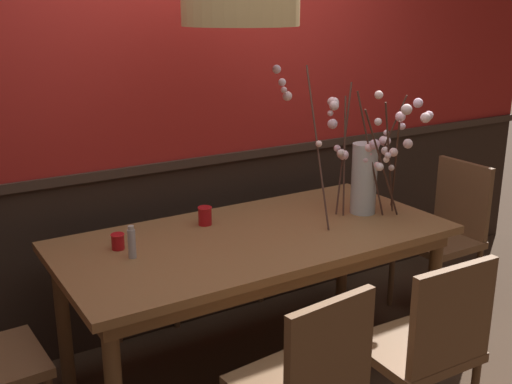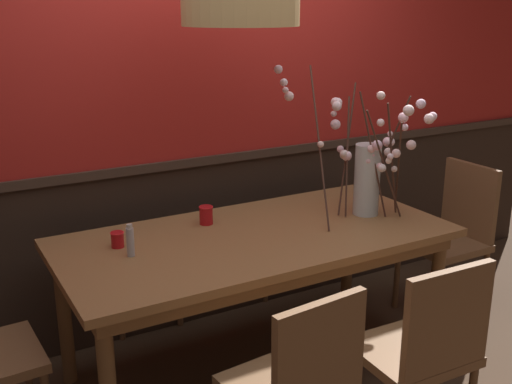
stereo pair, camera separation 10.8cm
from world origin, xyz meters
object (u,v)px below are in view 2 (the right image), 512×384
object	(u,v)px
chair_near_side_right	(424,347)
chair_far_side_left	(136,237)
chair_far_side_right	(222,220)
chair_head_east_end	(453,232)
dining_table	(256,249)
candle_holder_nearer_center	(117,239)
vase_with_blossoms	(367,168)
condiment_bottle	(130,241)
candle_holder_nearer_edge	(206,215)

from	to	relation	value
chair_near_side_right	chair_far_side_left	size ratio (longest dim) A/B	0.98
chair_far_side_left	chair_far_side_right	bearing A→B (deg)	3.05
chair_near_side_right	chair_far_side_left	distance (m)	1.89
chair_head_east_end	chair_near_side_right	size ratio (longest dim) A/B	1.05
dining_table	candle_holder_nearer_center	size ratio (longest dim) A/B	25.74
chair_far_side_right	dining_table	bearing A→B (deg)	-105.88
candle_holder_nearer_center	chair_head_east_end	bearing A→B (deg)	-5.06
vase_with_blossoms	condiment_bottle	bearing A→B (deg)	177.11
candle_holder_nearer_center	candle_holder_nearer_edge	distance (m)	0.51
chair_far_side_left	chair_near_side_right	bearing A→B (deg)	-70.22
dining_table	chair_far_side_right	world-z (taller)	chair_far_side_right
chair_near_side_right	candle_holder_nearer_edge	distance (m)	1.28
chair_near_side_right	vase_with_blossoms	distance (m)	1.09
chair_head_east_end	candle_holder_nearer_edge	world-z (taller)	chair_head_east_end
dining_table	candle_holder_nearer_edge	size ratio (longest dim) A/B	20.17
chair_far_side_right	chair_near_side_right	size ratio (longest dim) A/B	1.04
chair_far_side_right	condiment_bottle	distance (m)	1.29
vase_with_blossoms	chair_far_side_right	bearing A→B (deg)	113.90
chair_head_east_end	chair_near_side_right	xyz separation A→B (m)	(-1.11, -0.89, -0.02)
vase_with_blossoms	condiment_bottle	world-z (taller)	vase_with_blossoms
dining_table	condiment_bottle	distance (m)	0.66
chair_far_side_left	candle_holder_nearer_edge	xyz separation A→B (m)	(0.19, -0.62, 0.30)
chair_far_side_right	vase_with_blossoms	size ratio (longest dim) A/B	1.15
chair_head_east_end	chair_far_side_left	distance (m)	1.96
chair_head_east_end	candle_holder_nearer_edge	bearing A→B (deg)	170.16
chair_head_east_end	chair_far_side_left	world-z (taller)	chair_head_east_end
vase_with_blossoms	condiment_bottle	xyz separation A→B (m)	(-1.31, 0.07, -0.19)
vase_with_blossoms	candle_holder_nearer_edge	world-z (taller)	vase_with_blossoms
chair_far_side_left	candle_holder_nearer_center	bearing A→B (deg)	-114.20
chair_head_east_end	vase_with_blossoms	world-z (taller)	vase_with_blossoms
dining_table	chair_near_side_right	distance (m)	0.97
chair_far_side_left	candle_holder_nearer_center	distance (m)	0.82
dining_table	chair_near_side_right	bearing A→B (deg)	-71.92
chair_head_east_end	candle_holder_nearer_edge	xyz separation A→B (m)	(-1.56, 0.27, 0.29)
chair_far_side_right	candle_holder_nearer_center	distance (m)	1.21
chair_near_side_right	dining_table	bearing A→B (deg)	108.08
candle_holder_nearer_center	chair_near_side_right	bearing A→B (deg)	-48.31
dining_table	chair_head_east_end	distance (m)	1.41
dining_table	chair_far_side_left	size ratio (longest dim) A/B	2.14
chair_near_side_right	condiment_bottle	xyz separation A→B (m)	(-0.94, 0.94, 0.33)
dining_table	candle_holder_nearer_edge	world-z (taller)	candle_holder_nearer_edge
chair_far_side_right	candle_holder_nearer_center	xyz separation A→B (m)	(-0.92, -0.74, 0.29)
chair_far_side_left	candle_holder_nearer_edge	bearing A→B (deg)	-73.01
chair_near_side_right	candle_holder_nearer_center	xyz separation A→B (m)	(-0.96, 1.07, 0.30)
chair_near_side_right	candle_holder_nearer_center	size ratio (longest dim) A/B	11.84
candle_holder_nearer_edge	condiment_bottle	bearing A→B (deg)	-155.42
chair_head_east_end	vase_with_blossoms	xyz separation A→B (m)	(-0.73, -0.02, 0.51)
chair_near_side_right	candle_holder_nearer_center	world-z (taller)	chair_near_side_right
chair_near_side_right	condiment_bottle	distance (m)	1.37
chair_far_side_right	chair_near_side_right	distance (m)	1.81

